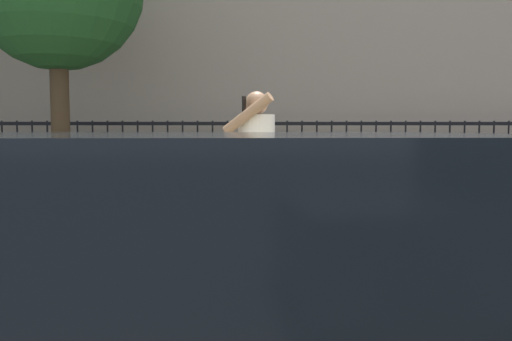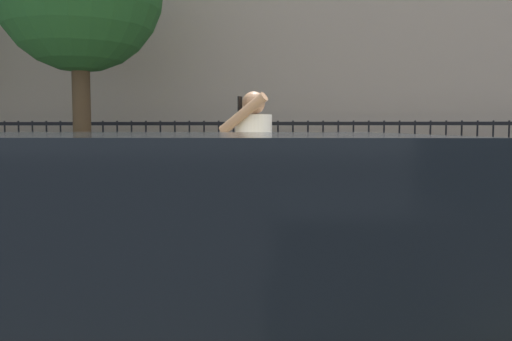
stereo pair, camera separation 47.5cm
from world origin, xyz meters
TOP-DOWN VIEW (x-y plane):
  - sidewalk at (0.00, 2.20)m, footprint 28.00×4.40m
  - iron_fence at (0.00, 5.90)m, footprint 12.03×0.04m
  - pedestrian_on_phone at (-0.46, 1.70)m, footprint 0.55×0.72m
  - street_bench at (-2.94, 3.50)m, footprint 1.60×0.45m

SIDE VIEW (x-z plane):
  - sidewalk at x=0.00m, z-range 0.00..0.15m
  - street_bench at x=-2.94m, z-range 0.18..1.13m
  - iron_fence at x=0.00m, z-range 0.22..1.82m
  - pedestrian_on_phone at x=-0.46m, z-range 0.28..1.94m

